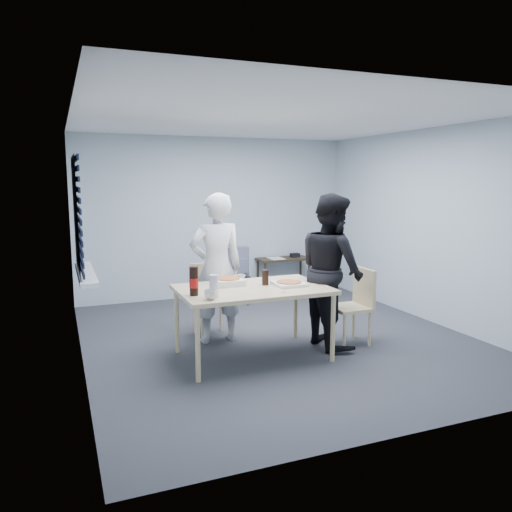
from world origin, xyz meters
name	(u,v)px	position (x,y,z in m)	size (l,w,h in m)	color
room	(79,224)	(-2.20, 0.40, 1.44)	(5.00, 5.00, 5.00)	#323338
dining_table	(253,293)	(-0.51, -0.49, 0.72)	(1.59, 1.01, 0.77)	beige
chair_far	(210,294)	(-0.71, 0.49, 0.51)	(0.42, 0.42, 0.89)	beige
chair_right	(356,300)	(0.79, -0.48, 0.51)	(0.42, 0.42, 0.89)	beige
person_white	(217,268)	(-0.71, 0.19, 0.89)	(0.65, 0.42, 1.77)	silver
person_black	(331,270)	(0.49, -0.42, 0.89)	(0.86, 0.47, 1.77)	black
side_table	(283,262)	(1.14, 2.28, 0.52)	(0.90, 0.40, 0.60)	#312417
stool	(238,283)	(0.12, 1.77, 0.34)	(0.33, 0.33, 0.45)	black
backpack	(238,262)	(0.12, 1.76, 0.67)	(0.32, 0.24, 0.45)	slate
pizza_box_a	(228,281)	(-0.71, -0.25, 0.81)	(0.31, 0.31, 0.08)	white
pizza_box_b	(289,283)	(-0.11, -0.53, 0.80)	(0.32, 0.32, 0.05)	white
mug_a	(211,295)	(-1.09, -0.84, 0.82)	(0.12, 0.12, 0.10)	silver
mug_b	(241,279)	(-0.54, -0.20, 0.82)	(0.10, 0.10, 0.09)	silver
cola_glass	(265,277)	(-0.34, -0.41, 0.86)	(0.08, 0.08, 0.17)	black
soda_bottle	(194,281)	(-1.19, -0.61, 0.91)	(0.09, 0.09, 0.29)	black
plastic_cups	(214,286)	(-1.02, -0.73, 0.88)	(0.09, 0.09, 0.22)	silver
rubber_band	(284,292)	(-0.31, -0.83, 0.78)	(0.05, 0.05, 0.00)	red
papers	(276,258)	(0.99, 2.26, 0.60)	(0.23, 0.32, 0.01)	white
black_box	(295,255)	(1.36, 2.29, 0.63)	(0.15, 0.11, 0.07)	black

